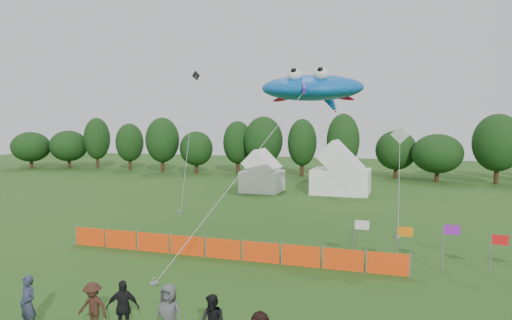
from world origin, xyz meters
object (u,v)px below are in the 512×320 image
(tent_left, at_px, (262,175))
(stingray_kite, at_px, (314,89))
(spectator_c, at_px, (93,307))
(spectator_d, at_px, (123,308))
(spectator_a, at_px, (28,304))
(barrier_fence, at_px, (223,249))
(tent_right, at_px, (341,173))
(spectator_e, at_px, (169,315))

(tent_left, height_order, stingray_kite, stingray_kite)
(spectator_c, bearing_deg, spectator_d, 4.73)
(spectator_a, distance_m, stingray_kite, 20.51)
(tent_left, xyz_separation_m, spectator_d, (5.11, -31.61, -0.82))
(tent_left, height_order, spectator_c, tent_left)
(tent_left, bearing_deg, barrier_fence, -77.68)
(tent_right, distance_m, spectator_a, 33.98)
(tent_left, height_order, spectator_a, tent_left)
(barrier_fence, bearing_deg, tent_right, 83.40)
(tent_right, bearing_deg, spectator_a, -99.62)
(spectator_d, height_order, stingray_kite, stingray_kite)
(spectator_c, relative_size, spectator_d, 0.92)
(barrier_fence, distance_m, spectator_e, 9.13)
(tent_right, height_order, barrier_fence, tent_right)
(spectator_a, xyz_separation_m, spectator_e, (4.76, 0.66, 0.01))
(tent_left, distance_m, tent_right, 7.83)
(tent_left, bearing_deg, spectator_c, -82.73)
(tent_left, height_order, spectator_e, tent_left)
(spectator_a, bearing_deg, spectator_d, 29.48)
(tent_right, distance_m, spectator_d, 32.84)
(barrier_fence, xyz_separation_m, spectator_c, (-0.93, -8.92, 0.33))
(spectator_a, bearing_deg, barrier_fence, 88.34)
(spectator_d, bearing_deg, stingray_kite, 61.51)
(spectator_e, bearing_deg, spectator_d, -179.90)
(barrier_fence, bearing_deg, spectator_d, -89.13)
(spectator_a, height_order, spectator_e, spectator_e)
(spectator_e, bearing_deg, tent_left, 105.91)
(spectator_e, height_order, stingray_kite, stingray_kite)
(tent_right, relative_size, spectator_d, 3.09)
(tent_left, relative_size, stingray_kite, 0.19)
(tent_left, xyz_separation_m, spectator_a, (2.07, -32.38, -0.78))
(tent_left, xyz_separation_m, barrier_fence, (4.98, -22.79, -1.23))
(spectator_d, bearing_deg, tent_left, 80.16)
(tent_left, bearing_deg, spectator_a, -86.35)
(tent_right, xyz_separation_m, barrier_fence, (-2.77, -23.90, -1.49))
(barrier_fence, relative_size, spectator_d, 9.87)
(spectator_c, relative_size, spectator_e, 0.87)
(spectator_c, distance_m, stingray_kite, 19.48)
(tent_left, distance_m, spectator_d, 32.03)
(tent_left, height_order, barrier_fence, tent_left)
(spectator_c, bearing_deg, stingray_kite, 76.69)
(spectator_c, distance_m, spectator_d, 1.07)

